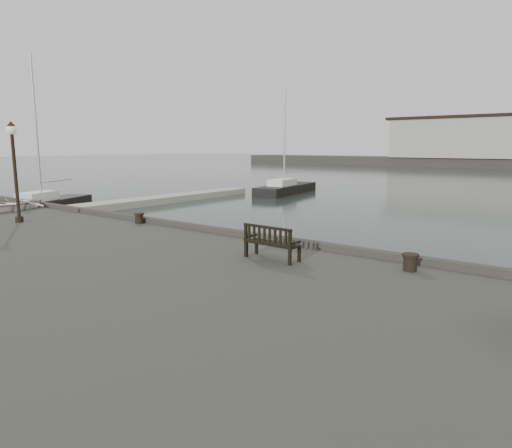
% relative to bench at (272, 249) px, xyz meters
% --- Properties ---
extents(ground, '(400.00, 400.00, 0.00)m').
position_rel_bench_xyz_m(ground, '(-1.12, 1.97, -1.83)').
color(ground, black).
rests_on(ground, ground).
extents(pontoon, '(2.00, 24.00, 0.50)m').
position_rel_bench_xyz_m(pontoon, '(-21.12, 11.97, -1.58)').
color(pontoon, '#9D9991').
rests_on(pontoon, ground).
extents(bench, '(1.49, 0.55, 0.85)m').
position_rel_bench_xyz_m(bench, '(0.00, 0.00, 0.00)').
color(bench, black).
rests_on(bench, quay).
extents(bollard_left, '(0.39, 0.39, 0.39)m').
position_rel_bench_xyz_m(bollard_left, '(-7.07, 1.47, -0.08)').
color(bollard_left, black).
rests_on(bollard_left, quay).
extents(bollard_right, '(0.42, 0.42, 0.40)m').
position_rel_bench_xyz_m(bollard_right, '(3.13, 1.06, -0.07)').
color(bollard_right, black).
rests_on(bollard_right, quay).
extents(lamp_post, '(0.37, 0.37, 3.72)m').
position_rel_bench_xyz_m(lamp_post, '(-10.89, -1.09, 2.12)').
color(lamp_post, black).
rests_on(lamp_post, quay).
extents(dinghy, '(2.69, 3.14, 0.55)m').
position_rel_bench_xyz_m(dinghy, '(-14.38, 0.27, 0.00)').
color(dinghy, silver).
rests_on(dinghy, quay).
extents(yacht_a, '(5.04, 7.86, 10.81)m').
position_rel_bench_xyz_m(yacht_a, '(-23.56, 6.62, -1.59)').
color(yacht_a, black).
rests_on(yacht_a, ground).
extents(yacht_d, '(3.68, 9.22, 11.36)m').
position_rel_bench_xyz_m(yacht_d, '(-17.30, 26.61, -1.60)').
color(yacht_d, black).
rests_on(yacht_d, ground).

